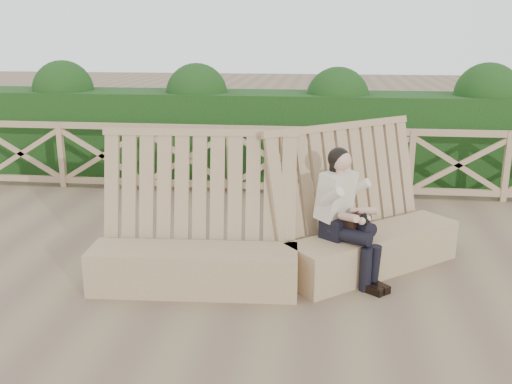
# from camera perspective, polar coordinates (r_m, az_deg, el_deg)

# --- Properties ---
(ground) EXTENTS (60.00, 60.00, 0.00)m
(ground) POSITION_cam_1_polar(r_m,az_deg,el_deg) (6.02, -1.33, -9.29)
(ground) COLOR brown
(ground) RESTS_ON ground
(bench) EXTENTS (3.89, 2.09, 1.58)m
(bench) POSITION_cam_1_polar(r_m,az_deg,el_deg) (6.07, 2.95, -4.99)
(bench) COLOR #8D7450
(bench) RESTS_ON ground
(woman) EXTENTS (0.82, 0.78, 1.41)m
(woman) POSITION_cam_1_polar(r_m,az_deg,el_deg) (5.99, 8.89, -1.86)
(woman) COLOR black
(woman) RESTS_ON ground
(guardrail) EXTENTS (10.10, 0.09, 1.10)m
(guardrail) POSITION_cam_1_polar(r_m,az_deg,el_deg) (9.14, 1.78, 3.20)
(guardrail) COLOR #9B7A5A
(guardrail) RESTS_ON ground
(hedge) EXTENTS (12.00, 1.20, 1.50)m
(hedge) POSITION_cam_1_polar(r_m,az_deg,el_deg) (10.28, 2.40, 5.73)
(hedge) COLOR black
(hedge) RESTS_ON ground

